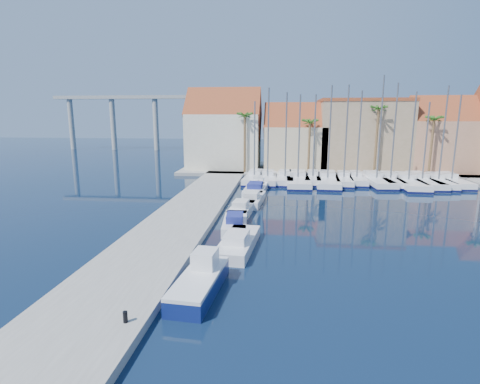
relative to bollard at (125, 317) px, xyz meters
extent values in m
plane|color=black|center=(6.87, 2.46, -0.76)|extent=(260.00, 260.00, 0.00)
cube|color=gray|center=(-2.13, 15.96, -0.51)|extent=(6.00, 77.00, 0.50)
cube|color=gray|center=(16.87, 50.46, -0.51)|extent=(54.00, 16.00, 0.50)
cylinder|color=black|center=(0.00, 0.00, 0.00)|extent=(0.21, 0.21, 0.52)
cube|color=navy|center=(2.43, 4.02, -0.33)|extent=(2.41, 5.93, 0.87)
cube|color=white|center=(2.43, 4.02, 0.20)|extent=(2.41, 5.93, 0.19)
cube|color=white|center=(2.53, 5.17, 0.73)|extent=(1.38, 1.64, 1.06)
cube|color=white|center=(3.74, 11.09, -0.36)|extent=(2.75, 6.90, 0.80)
cube|color=white|center=(3.68, 10.41, 0.34)|extent=(1.71, 2.48, 0.60)
cube|color=white|center=(2.88, 16.07, -0.36)|extent=(2.40, 6.19, 0.80)
cube|color=navy|center=(2.93, 15.46, 0.34)|extent=(1.52, 2.22, 0.60)
cube|color=white|center=(2.94, 20.99, -0.36)|extent=(2.45, 6.09, 0.80)
cube|color=white|center=(2.89, 20.40, 0.34)|extent=(1.52, 2.19, 0.60)
cube|color=white|center=(3.66, 25.23, -0.36)|extent=(2.57, 6.54, 0.80)
cube|color=white|center=(3.61, 24.60, 0.34)|extent=(1.61, 2.35, 0.60)
cube|color=white|center=(3.60, 30.97, -0.36)|extent=(2.79, 7.58, 0.80)
cube|color=navy|center=(3.56, 30.23, 0.34)|extent=(1.81, 2.70, 0.60)
cube|color=white|center=(3.59, 35.74, -0.36)|extent=(1.91, 5.79, 0.80)
cube|color=white|center=(3.59, 35.16, 0.34)|extent=(1.32, 2.03, 0.60)
cube|color=white|center=(2.92, 38.42, -0.26)|extent=(3.03, 9.35, 1.00)
cube|color=#0E1247|center=(2.92, 38.42, -0.58)|extent=(3.10, 9.41, 0.28)
cube|color=white|center=(2.99, 39.33, 0.54)|extent=(1.86, 2.87, 0.60)
cylinder|color=slate|center=(2.89, 37.96, 5.37)|extent=(0.20, 0.20, 10.26)
cube|color=white|center=(4.77, 38.29, -0.26)|extent=(2.46, 9.06, 1.00)
cube|color=#0E1247|center=(4.77, 38.29, -0.58)|extent=(2.52, 9.12, 0.28)
cube|color=white|center=(4.76, 39.19, 0.54)|extent=(1.68, 2.73, 0.60)
cylinder|color=slate|center=(4.78, 37.84, 6.26)|extent=(0.20, 0.20, 12.05)
cube|color=white|center=(7.23, 38.61, -0.26)|extent=(2.54, 9.04, 1.00)
cube|color=#0E1247|center=(7.23, 38.61, -0.58)|extent=(2.60, 9.10, 0.28)
cube|color=white|center=(7.25, 39.51, 0.54)|extent=(1.70, 2.73, 0.60)
cylinder|color=slate|center=(7.22, 38.16, 5.97)|extent=(0.20, 0.20, 11.45)
cube|color=white|center=(8.98, 37.84, -0.26)|extent=(3.21, 11.94, 1.00)
cube|color=#0E1247|center=(8.98, 37.84, -0.58)|extent=(3.27, 12.00, 0.28)
cube|color=white|center=(8.97, 39.03, 0.54)|extent=(2.20, 3.59, 0.60)
cylinder|color=slate|center=(8.99, 37.24, 5.79)|extent=(0.20, 0.20, 11.11)
cube|color=white|center=(11.15, 38.88, -0.26)|extent=(2.66, 8.28, 1.00)
cube|color=#0E1247|center=(11.15, 38.88, -0.58)|extent=(2.72, 8.35, 0.28)
cube|color=white|center=(11.20, 39.69, 0.54)|extent=(1.64, 2.54, 0.60)
cylinder|color=slate|center=(11.12, 38.47, 5.81)|extent=(0.20, 0.20, 11.14)
cube|color=white|center=(13.08, 37.97, -0.26)|extent=(3.76, 11.83, 1.00)
cube|color=#0E1247|center=(13.08, 37.97, -0.58)|extent=(3.83, 11.89, 0.28)
cube|color=white|center=(13.16, 39.13, 0.54)|extent=(2.34, 3.62, 0.60)
cylinder|color=slate|center=(13.05, 37.39, 6.38)|extent=(0.20, 0.20, 12.28)
cube|color=white|center=(15.36, 38.47, -0.26)|extent=(2.94, 8.70, 1.00)
cube|color=#0E1247|center=(15.36, 38.47, -0.58)|extent=(3.01, 8.76, 0.28)
cube|color=white|center=(15.43, 39.32, 0.54)|extent=(1.77, 2.69, 0.60)
cylinder|color=slate|center=(15.32, 38.04, 6.43)|extent=(0.20, 0.20, 12.38)
cube|color=white|center=(17.18, 39.02, -0.26)|extent=(2.35, 8.12, 1.00)
cube|color=#0E1247|center=(17.18, 39.02, -0.58)|extent=(2.41, 8.18, 0.28)
cube|color=white|center=(17.21, 39.83, 0.54)|extent=(1.54, 2.46, 0.60)
cylinder|color=slate|center=(17.17, 38.62, 6.06)|extent=(0.20, 0.20, 11.65)
cube|color=white|center=(19.67, 38.55, -0.26)|extent=(3.52, 10.83, 1.00)
cube|color=#0E1247|center=(19.67, 38.55, -0.58)|extent=(3.59, 10.90, 0.28)
cube|color=white|center=(19.60, 39.61, 0.54)|extent=(2.16, 3.33, 0.60)
cylinder|color=slate|center=(19.71, 38.02, 7.01)|extent=(0.20, 0.20, 13.53)
cube|color=white|center=(21.58, 38.51, -0.26)|extent=(2.55, 9.21, 1.00)
cube|color=#0E1247|center=(21.58, 38.51, -0.58)|extent=(2.61, 9.27, 0.28)
cube|color=white|center=(21.60, 39.43, 0.54)|extent=(1.72, 2.78, 0.60)
cylinder|color=slate|center=(21.57, 38.06, 6.53)|extent=(0.20, 0.20, 12.58)
cube|color=white|center=(23.67, 37.71, -0.26)|extent=(3.26, 11.48, 1.00)
cube|color=#0E1247|center=(23.67, 37.71, -0.58)|extent=(3.32, 11.54, 0.28)
cube|color=white|center=(23.70, 38.85, 0.54)|extent=(2.16, 3.47, 0.60)
cylinder|color=slate|center=(23.65, 37.14, 5.92)|extent=(0.20, 0.20, 11.36)
cube|color=white|center=(25.67, 38.57, -0.26)|extent=(3.62, 11.15, 1.00)
cube|color=#0E1247|center=(25.67, 38.57, -0.58)|extent=(3.68, 11.21, 0.28)
cube|color=white|center=(25.59, 39.67, 0.54)|extent=(2.22, 3.43, 0.60)
cylinder|color=slate|center=(25.71, 38.02, 5.30)|extent=(0.20, 0.20, 10.11)
cube|color=white|center=(27.76, 38.28, -0.26)|extent=(2.88, 9.58, 1.00)
cube|color=#0E1247|center=(27.76, 38.28, -0.58)|extent=(2.94, 9.65, 0.28)
cube|color=white|center=(27.80, 39.23, 0.54)|extent=(1.85, 2.92, 0.60)
cylinder|color=slate|center=(27.74, 37.81, 6.31)|extent=(0.20, 0.20, 12.14)
cube|color=white|center=(29.64, 38.91, -0.26)|extent=(2.88, 9.53, 1.00)
cube|color=#0E1247|center=(29.64, 38.91, -0.58)|extent=(2.94, 9.59, 0.28)
cube|color=white|center=(29.59, 39.85, 0.54)|extent=(1.84, 2.90, 0.60)
cylinder|color=slate|center=(29.66, 38.44, 5.76)|extent=(0.20, 0.20, 11.05)
cube|color=beige|center=(-3.13, 49.46, 4.24)|extent=(12.00, 9.00, 9.00)
cube|color=brown|center=(-3.13, 49.46, 8.74)|extent=(12.30, 9.00, 9.00)
cube|color=beige|center=(8.87, 49.46, 3.24)|extent=(10.00, 8.00, 7.00)
cube|color=brown|center=(8.87, 49.46, 6.74)|extent=(10.30, 8.00, 8.00)
cube|color=#9C8460|center=(19.87, 50.46, 5.24)|extent=(14.00, 10.00, 11.00)
cube|color=brown|center=(19.87, 50.46, 10.99)|extent=(14.20, 10.20, 0.50)
cube|color=tan|center=(31.87, 49.46, 3.74)|extent=(10.00, 8.00, 8.00)
cube|color=brown|center=(31.87, 49.46, 7.74)|extent=(10.30, 8.00, 8.00)
cylinder|color=brown|center=(0.87, 44.46, 4.24)|extent=(0.36, 0.36, 9.00)
sphere|color=#2E621C|center=(0.87, 44.46, 8.59)|extent=(2.60, 2.60, 2.60)
cylinder|color=brown|center=(10.87, 44.46, 3.74)|extent=(0.36, 0.36, 8.00)
sphere|color=#2E621C|center=(10.87, 44.46, 7.59)|extent=(2.60, 2.60, 2.60)
cylinder|color=brown|center=(20.87, 44.46, 4.74)|extent=(0.36, 0.36, 10.00)
sphere|color=#2E621C|center=(20.87, 44.46, 9.59)|extent=(2.60, 2.60, 2.60)
cylinder|color=brown|center=(28.87, 44.46, 3.99)|extent=(0.36, 0.36, 8.50)
sphere|color=#2E621C|center=(28.87, 44.46, 8.09)|extent=(2.60, 2.60, 2.60)
cube|color=#9E9E99|center=(-31.13, 84.46, 13.24)|extent=(48.00, 2.20, 0.90)
cylinder|color=#9E9E99|center=(-51.13, 84.46, 6.24)|extent=(1.40, 1.40, 14.00)
cylinder|color=#9E9E99|center=(-39.13, 84.46, 6.24)|extent=(1.40, 1.40, 14.00)
cylinder|color=#9E9E99|center=(-27.13, 84.46, 6.24)|extent=(1.40, 1.40, 14.00)
cylinder|color=#9E9E99|center=(-15.13, 84.46, 6.24)|extent=(1.40, 1.40, 14.00)
camera|label=1|loc=(6.70, -14.36, 8.76)|focal=28.00mm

